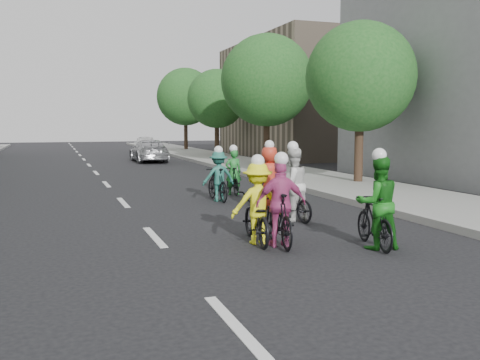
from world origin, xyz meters
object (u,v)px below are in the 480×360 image
cyclist_6 (233,177)px  follow_car_trail (146,145)px  cyclist_4 (218,180)px  cyclist_5 (268,185)px  cyclist_2 (291,192)px  follow_car_lead (149,151)px  cyclist_0 (280,212)px  cyclist_1 (256,211)px  cyclist_3 (376,211)px

cyclist_6 → follow_car_trail: cyclist_6 is taller
cyclist_4 → cyclist_5: size_ratio=0.90×
cyclist_4 → cyclist_2: bearing=98.1°
cyclist_2 → follow_car_trail: cyclist_2 is taller
cyclist_5 → follow_car_trail: 25.96m
cyclist_5 → follow_car_lead: (-0.00, 18.80, 0.03)m
cyclist_0 → cyclist_1: 0.50m
follow_car_lead → follow_car_trail: follow_car_trail is taller
cyclist_6 → follow_car_trail: 22.99m
cyclist_5 → cyclist_1: bearing=63.8°
cyclist_5 → follow_car_lead: bearing=-90.8°
cyclist_1 → cyclist_5: cyclist_5 is taller
cyclist_1 → cyclist_4: (0.94, 5.58, 0.01)m
cyclist_1 → follow_car_trail: 29.94m
cyclist_2 → cyclist_4: cyclist_2 is taller
cyclist_2 → follow_car_trail: 27.87m
cyclist_6 → follow_car_lead: 15.83m
cyclist_5 → cyclist_2: bearing=83.3°
cyclist_5 → follow_car_trail: cyclist_5 is taller
cyclist_1 → cyclist_3: size_ratio=1.01×
cyclist_0 → follow_car_trail: bearing=-87.4°
cyclist_0 → cyclist_2: 2.68m
cyclist_3 → follow_car_lead: bearing=-79.3°
cyclist_4 → follow_car_lead: bearing=-95.7°
cyclist_4 → cyclist_1: bearing=77.7°
cyclist_6 → cyclist_5: bearing=94.7°
cyclist_1 → cyclist_6: bearing=-97.6°
cyclist_1 → cyclist_5: bearing=-108.1°
cyclist_2 → cyclist_3: size_ratio=1.02×
cyclist_6 → follow_car_lead: (0.01, 15.83, 0.10)m
cyclist_1 → follow_car_lead: bearing=-87.3°
cyclist_0 → cyclist_3: 1.76m
cyclist_2 → follow_car_lead: cyclist_2 is taller
cyclist_5 → follow_car_trail: (0.98, 25.94, 0.08)m
cyclist_2 → cyclist_5: (0.20, 1.91, -0.04)m
follow_car_trail → cyclist_2: bearing=98.0°
cyclist_4 → cyclist_6: cyclist_4 is taller
cyclist_1 → cyclist_5: size_ratio=1.01×
cyclist_0 → follow_car_trail: size_ratio=0.42×
cyclist_2 → follow_car_trail: bearing=-102.3°
cyclist_0 → cyclist_3: cyclist_3 is taller
cyclist_2 → cyclist_6: cyclist_2 is taller
cyclist_1 → cyclist_3: bearing=156.5°
cyclist_0 → cyclist_2: size_ratio=0.94×
cyclist_0 → cyclist_6: 7.37m
cyclist_4 → follow_car_lead: size_ratio=0.36×
cyclist_2 → cyclist_3: 3.10m
cyclist_4 → cyclist_5: 1.93m
cyclist_3 → follow_car_trail: (0.92, 30.94, 0.02)m
cyclist_2 → follow_car_trail: (1.18, 27.85, 0.04)m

